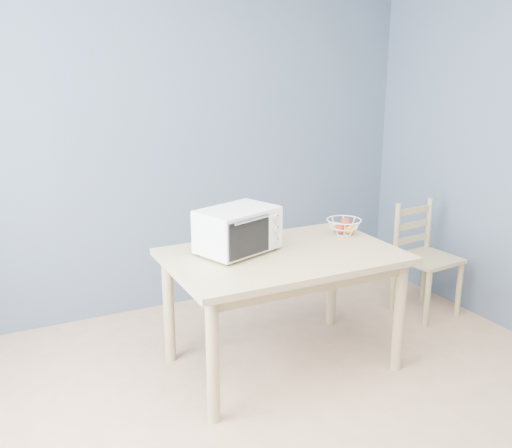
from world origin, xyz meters
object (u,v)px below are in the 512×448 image
toaster_oven (236,230)px  fruit_basket (344,226)px  dining_table (283,269)px  dining_chair (424,260)px

toaster_oven → fruit_basket: toaster_oven is taller
dining_table → dining_chair: (1.36, 0.23, -0.23)m
fruit_basket → dining_chair: fruit_basket is taller
dining_table → toaster_oven: 0.38m
toaster_oven → dining_chair: toaster_oven is taller
dining_table → toaster_oven: size_ratio=2.55×
toaster_oven → fruit_basket: (0.81, 0.03, -0.09)m
toaster_oven → fruit_basket: bearing=-17.3°
dining_table → dining_chair: bearing=9.8°
dining_table → toaster_oven: (-0.26, 0.13, 0.25)m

